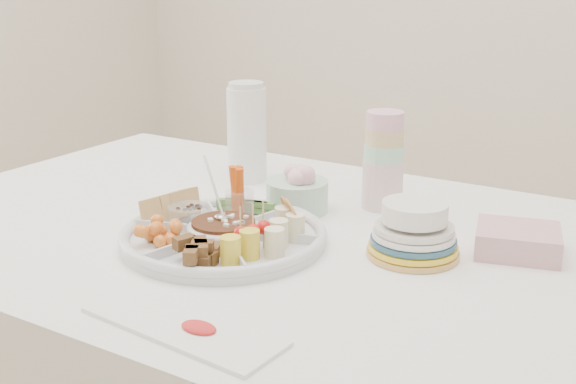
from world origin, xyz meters
The scene contains 14 objects.
party_tray centered at (0.01, -0.11, 0.78)m, with size 0.38×0.38×0.04m, color white.
bean_dip centered at (0.01, -0.11, 0.79)m, with size 0.12×0.12×0.04m, color #3F2410.
tortillas centered at (0.10, -0.01, 0.80)m, with size 0.09×0.09×0.06m, color #BA8333, non-canonical shape.
carrot_cucumber centered at (-0.03, 0.01, 0.82)m, with size 0.11×0.11×0.10m, color #D44E0D, non-canonical shape.
pita_raisins centered at (-0.12, -0.08, 0.80)m, with size 0.11×0.11×0.06m, color tan, non-canonical shape.
cherries centered at (-0.08, -0.21, 0.79)m, with size 0.11×0.11×0.04m, color orange, non-canonical shape.
granola_chunks centered at (0.05, -0.23, 0.79)m, with size 0.10×0.10×0.04m, color brown, non-canonical shape.
banana_tomato centered at (0.13, -0.14, 0.82)m, with size 0.12×0.12×0.09m, color #DDD879, non-canonical shape.
cup_stack centered at (0.17, 0.24, 0.88)m, with size 0.09×0.09×0.24m, color silver.
thermos centered at (-0.19, 0.26, 0.88)m, with size 0.09×0.09×0.24m, color white.
flower_bowl centered at (0.03, 0.13, 0.81)m, with size 0.13×0.13×0.10m, color #B1E8C0.
napkin_stack centered at (0.49, 0.13, 0.78)m, with size 0.15×0.13×0.05m, color #D098A1.
plate_stack centered at (0.33, 0.02, 0.81)m, with size 0.17×0.17×0.11m, color gold.
placemat centered at (0.15, -0.41, 0.76)m, with size 0.32×0.11×0.01m, color white.
Camera 1 is at (0.77, -1.12, 1.26)m, focal length 45.00 mm.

